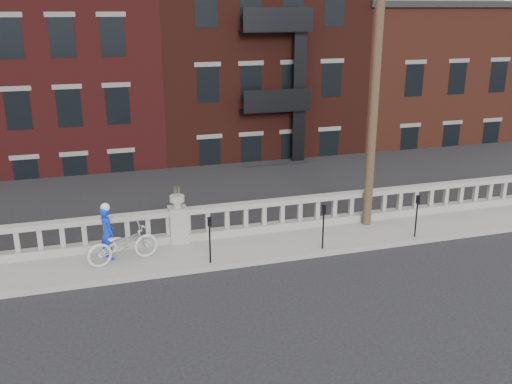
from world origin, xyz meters
TOP-DOWN VIEW (x-y plane):
  - ground at (0.00, 0.00)m, footprint 120.00×120.00m
  - sidewalk at (0.00, 3.00)m, footprint 32.00×2.20m
  - balustrade at (0.00, 3.95)m, footprint 28.00×0.34m
  - planter_pedestal at (0.00, 3.95)m, footprint 0.55×0.55m
  - lower_level at (0.56, 23.04)m, footprint 80.00×44.00m
  - utility_pole at (6.20, 3.60)m, footprint 1.60×0.28m
  - parking_meter_c at (0.58, 2.15)m, footprint 0.10×0.09m
  - parking_meter_d at (3.99, 2.15)m, footprint 0.10×0.09m
  - parking_meter_e at (7.12, 2.15)m, footprint 0.10×0.09m
  - bicycle at (-1.73, 2.95)m, footprint 2.13×1.18m
  - cyclist at (-2.11, 3.29)m, footprint 0.55×0.66m

SIDE VIEW (x-z plane):
  - ground at x=0.00m, z-range 0.00..0.00m
  - sidewalk at x=0.00m, z-range 0.00..0.15m
  - balustrade at x=0.00m, z-range 0.13..1.16m
  - bicycle at x=-1.73m, z-range 0.15..1.21m
  - planter_pedestal at x=0.00m, z-range -0.05..1.71m
  - cyclist at x=-2.11m, z-range 0.15..1.71m
  - parking_meter_c at x=0.58m, z-range 0.32..1.68m
  - parking_meter_d at x=3.99m, z-range 0.32..1.68m
  - parking_meter_e at x=7.12m, z-range 0.32..1.68m
  - lower_level at x=0.56m, z-range -7.77..13.03m
  - utility_pole at x=6.20m, z-range 0.24..10.24m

